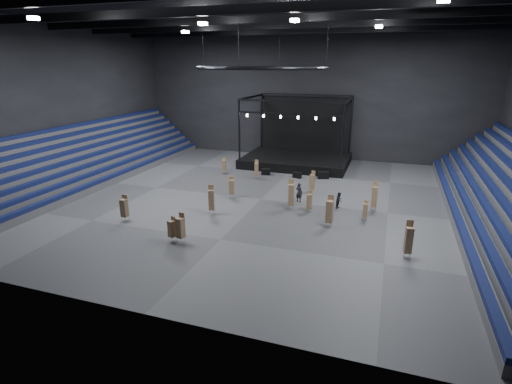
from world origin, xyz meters
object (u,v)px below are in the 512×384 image
(flight_case_left, at_px, (266,172))
(chair_stack_3, at_px, (124,207))
(chair_stack_12, at_px, (211,199))
(chair_stack_9, at_px, (312,182))
(flight_case_right, at_px, (323,175))
(chair_stack_2, at_px, (374,196))
(chair_stack_8, at_px, (224,165))
(chair_stack_1, at_px, (330,211))
(chair_stack_4, at_px, (181,227))
(man_center, at_px, (299,193))
(chair_stack_5, at_px, (172,228))
(chair_stack_6, at_px, (291,194))
(chair_stack_0, at_px, (309,201))
(chair_stack_11, at_px, (409,239))
(crew_member, at_px, (339,200))
(chair_stack_13, at_px, (365,210))
(flight_case_mid, at_px, (297,175))
(chair_stack_7, at_px, (232,186))
(chair_stack_10, at_px, (256,169))
(stage, at_px, (298,153))

(flight_case_left, distance_m, chair_stack_3, 20.17)
(chair_stack_12, bearing_deg, flight_case_left, 65.97)
(chair_stack_3, relative_size, chair_stack_9, 1.00)
(flight_case_right, relative_size, chair_stack_2, 0.45)
(chair_stack_2, height_order, chair_stack_8, chair_stack_2)
(chair_stack_2, distance_m, chair_stack_12, 15.33)
(chair_stack_1, height_order, chair_stack_4, chair_stack_1)
(flight_case_left, xyz_separation_m, man_center, (6.29, -8.81, 0.61))
(chair_stack_12, distance_m, man_center, 9.13)
(chair_stack_5, relative_size, chair_stack_6, 0.67)
(chair_stack_8, bearing_deg, chair_stack_6, -56.15)
(chair_stack_0, relative_size, chair_stack_6, 0.71)
(chair_stack_5, distance_m, chair_stack_11, 17.70)
(crew_member, bearing_deg, chair_stack_9, 56.34)
(flight_case_left, height_order, man_center, man_center)
(crew_member, bearing_deg, chair_stack_13, -118.20)
(flight_case_mid, distance_m, chair_stack_8, 9.34)
(chair_stack_8, bearing_deg, chair_stack_4, -90.56)
(chair_stack_1, xyz_separation_m, chair_stack_6, (-4.14, 3.11, 0.08))
(chair_stack_5, bearing_deg, chair_stack_2, 60.68)
(flight_case_left, height_order, chair_stack_0, chair_stack_0)
(chair_stack_4, relative_size, crew_member, 1.54)
(chair_stack_6, bearing_deg, chair_stack_4, -137.36)
(flight_case_mid, bearing_deg, chair_stack_13, -52.62)
(flight_case_mid, relative_size, chair_stack_7, 0.45)
(chair_stack_10, bearing_deg, chair_stack_12, -104.40)
(chair_stack_5, xyz_separation_m, chair_stack_11, (17.45, 2.96, 0.35))
(flight_case_left, distance_m, chair_stack_2, 16.34)
(flight_case_left, height_order, chair_stack_3, chair_stack_3)
(chair_stack_13, distance_m, crew_member, 3.62)
(chair_stack_9, bearing_deg, chair_stack_3, -118.83)
(chair_stack_7, xyz_separation_m, chair_stack_11, (17.06, -8.44, 0.22))
(chair_stack_0, bearing_deg, stage, 119.68)
(chair_stack_9, xyz_separation_m, chair_stack_11, (9.50, -12.89, 0.20))
(flight_case_mid, bearing_deg, chair_stack_3, -121.06)
(chair_stack_3, bearing_deg, chair_stack_13, 19.54)
(chair_stack_5, height_order, chair_stack_13, chair_stack_5)
(flight_case_left, xyz_separation_m, chair_stack_9, (6.93, -5.36, 0.86))
(chair_stack_1, relative_size, chair_stack_12, 1.02)
(flight_case_left, bearing_deg, chair_stack_1, -54.59)
(chair_stack_1, xyz_separation_m, chair_stack_3, (-17.37, -4.49, -0.18))
(chair_stack_6, height_order, chair_stack_13, chair_stack_6)
(flight_case_left, distance_m, chair_stack_9, 8.81)
(chair_stack_5, bearing_deg, flight_case_mid, 97.19)
(stage, height_order, chair_stack_9, stage)
(chair_stack_0, xyz_separation_m, man_center, (-1.58, 2.62, -0.11))
(flight_case_left, height_order, chair_stack_7, chair_stack_7)
(chair_stack_4, height_order, chair_stack_6, chair_stack_6)
(chair_stack_6, height_order, chair_stack_12, chair_stack_6)
(chair_stack_3, bearing_deg, man_center, 37.03)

